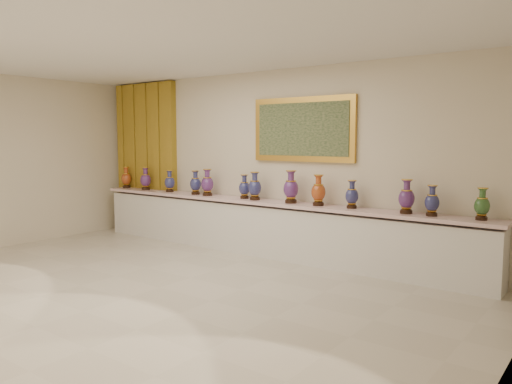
{
  "coord_description": "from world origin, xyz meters",
  "views": [
    {
      "loc": [
        4.71,
        -4.23,
        1.9
      ],
      "look_at": [
        0.27,
        1.7,
        1.1
      ],
      "focal_mm": 35.0,
      "sensor_mm": 36.0,
      "label": 1
    }
  ],
  "objects_px": {
    "vase_2": "(170,182)",
    "vase_0": "(126,178)",
    "counter": "(264,229)",
    "vase_1": "(146,180)"
  },
  "relations": [
    {
      "from": "vase_2",
      "to": "vase_0",
      "type": "bearing_deg",
      "value": 179.7
    },
    {
      "from": "vase_0",
      "to": "vase_2",
      "type": "height_order",
      "value": "vase_0"
    },
    {
      "from": "vase_0",
      "to": "vase_1",
      "type": "distance_m",
      "value": 0.63
    },
    {
      "from": "counter",
      "to": "vase_2",
      "type": "xyz_separation_m",
      "value": [
        -2.18,
        -0.01,
        0.65
      ]
    },
    {
      "from": "counter",
      "to": "vase_2",
      "type": "relative_size",
      "value": 17.85
    },
    {
      "from": "counter",
      "to": "vase_2",
      "type": "bearing_deg",
      "value": -179.67
    },
    {
      "from": "counter",
      "to": "vase_1",
      "type": "bearing_deg",
      "value": -179.1
    },
    {
      "from": "counter",
      "to": "vase_0",
      "type": "height_order",
      "value": "vase_0"
    },
    {
      "from": "counter",
      "to": "vase_0",
      "type": "relative_size",
      "value": 16.91
    },
    {
      "from": "counter",
      "to": "vase_2",
      "type": "height_order",
      "value": "vase_2"
    }
  ]
}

